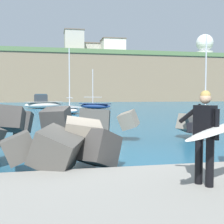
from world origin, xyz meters
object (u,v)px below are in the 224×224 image
object	(u,v)px
boat_mid_right	(43,104)
radar_dome	(205,47)
surfer_with_board	(211,131)
boat_near_left	(95,105)
boat_mid_left	(69,109)
station_building_east	(74,42)
boat_near_right	(205,111)
station_building_west	(92,51)
station_building_central	(113,47)

from	to	relation	value
boat_mid_right	radar_dome	distance (m)	81.37
surfer_with_board	boat_mid_right	size ratio (longest dim) A/B	0.36
surfer_with_board	boat_near_left	distance (m)	37.07
boat_mid_left	station_building_east	size ratio (longest dim) A/B	0.94
boat_near_right	station_building_west	xyz separation A→B (m)	(-0.55, 73.35, 16.15)
surfer_with_board	station_building_west	xyz separation A→B (m)	(10.11, 92.77, 15.33)
boat_mid_left	boat_mid_right	xyz separation A→B (m)	(-2.96, 12.04, 0.23)
boat_mid_left	radar_dome	xyz separation A→B (m)	(52.76, 68.32, 18.90)
surfer_with_board	boat_mid_right	world-z (taller)	boat_mid_right
station_building_central	station_building_east	world-z (taller)	station_building_east
boat_near_left	boat_mid_left	world-z (taller)	boat_mid_left
boat_near_right	radar_dome	bearing A→B (deg)	61.38
surfer_with_board	radar_dome	xyz separation A→B (m)	(51.61, 94.45, 18.08)
surfer_with_board	boat_mid_left	bearing A→B (deg)	92.52
surfer_with_board	boat_mid_right	xyz separation A→B (m)	(-4.11, 38.17, -0.60)
boat_mid_left	boat_mid_right	size ratio (longest dim) A/B	1.18
boat_near_left	boat_mid_left	size ratio (longest dim) A/B	0.84
boat_mid_left	surfer_with_board	bearing A→B (deg)	-87.48
boat_mid_left	boat_mid_right	world-z (taller)	boat_mid_left
surfer_with_board	boat_near_right	bearing A→B (deg)	61.23
boat_mid_right	station_building_east	world-z (taller)	station_building_east
boat_near_right	surfer_with_board	bearing A→B (deg)	-118.77
boat_mid_left	station_building_central	distance (m)	63.74
surfer_with_board	radar_dome	bearing A→B (deg)	61.35
boat_near_left	boat_near_right	bearing A→B (deg)	-66.75
boat_near_left	boat_mid_right	xyz separation A→B (m)	(-7.26, 1.25, 0.25)
boat_near_right	boat_mid_right	size ratio (longest dim) A/B	1.26
station_building_west	radar_dome	bearing A→B (deg)	2.32
surfer_with_board	boat_near_left	bearing A→B (deg)	85.13
surfer_with_board	boat_near_left	xyz separation A→B (m)	(3.15, 36.92, -0.84)
station_building_central	station_building_east	size ratio (longest dim) A/B	1.00
boat_near_right	station_building_central	bearing A→B (deg)	85.60
boat_mid_right	station_building_central	size ratio (longest dim) A/B	0.80
station_building_west	boat_mid_left	bearing A→B (deg)	-99.59
boat_near_left	boat_mid_left	xyz separation A→B (m)	(-4.30, -10.79, 0.02)
surfer_with_board	boat_mid_left	distance (m)	26.17
station_building_central	surfer_with_board	bearing A→B (deg)	-100.45
surfer_with_board	boat_near_right	distance (m)	22.17
boat_mid_left	station_building_east	xyz separation A→B (m)	(4.91, 59.39, 17.44)
boat_near_right	station_building_west	distance (m)	75.11
boat_near_left	radar_dome	xyz separation A→B (m)	(48.46, 57.53, 18.92)
boat_near_left	station_building_central	xyz separation A→B (m)	(12.59, 48.43, 16.43)
boat_mid_right	radar_dome	bearing A→B (deg)	45.29
boat_mid_left	boat_near_left	bearing A→B (deg)	68.29
boat_mid_left	boat_mid_right	bearing A→B (deg)	103.81
station_building_east	boat_near_left	bearing A→B (deg)	-90.72
boat_near_left	station_building_west	world-z (taller)	station_building_west
boat_near_left	boat_near_right	size ratio (longest dim) A/B	0.78
station_building_west	boat_mid_right	bearing A→B (deg)	-104.60
surfer_with_board	station_building_central	world-z (taller)	station_building_central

